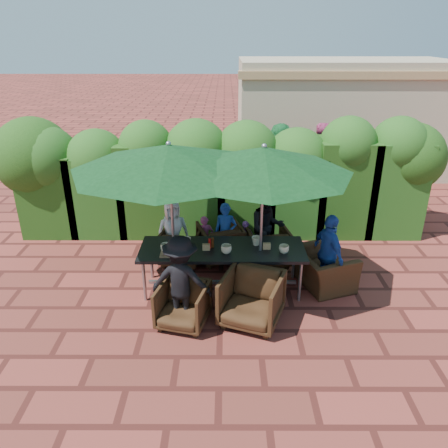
{
  "coord_description": "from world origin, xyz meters",
  "views": [
    {
      "loc": [
        0.08,
        -6.2,
        3.93
      ],
      "look_at": [
        0.05,
        0.4,
        1.0
      ],
      "focal_mm": 35.0,
      "sensor_mm": 36.0,
      "label": 1
    }
  ],
  "objects_px": {
    "chair_far_right": "(268,244)",
    "chair_end_right": "(324,263)",
    "chair_far_left": "(182,244)",
    "chair_far_mid": "(220,241)",
    "chair_near_right": "(252,297)",
    "umbrella_right": "(264,160)",
    "chair_near_left": "(183,303)",
    "dining_table": "(222,252)",
    "umbrella_left": "(169,157)"
  },
  "relations": [
    {
      "from": "chair_far_right",
      "to": "chair_end_right",
      "type": "relative_size",
      "value": 0.8
    },
    {
      "from": "chair_far_right",
      "to": "chair_end_right",
      "type": "distance_m",
      "value": 1.15
    },
    {
      "from": "chair_end_right",
      "to": "chair_far_left",
      "type": "bearing_deg",
      "value": 52.26
    },
    {
      "from": "chair_far_mid",
      "to": "chair_near_right",
      "type": "height_order",
      "value": "chair_near_right"
    },
    {
      "from": "umbrella_right",
      "to": "chair_near_right",
      "type": "bearing_deg",
      "value": -101.72
    },
    {
      "from": "chair_far_right",
      "to": "chair_end_right",
      "type": "height_order",
      "value": "chair_end_right"
    },
    {
      "from": "umbrella_right",
      "to": "chair_end_right",
      "type": "distance_m",
      "value": 2.1
    },
    {
      "from": "chair_end_right",
      "to": "chair_near_left",
      "type": "bearing_deg",
      "value": 96.09
    },
    {
      "from": "dining_table",
      "to": "chair_near_left",
      "type": "bearing_deg",
      "value": -120.36
    },
    {
      "from": "chair_far_left",
      "to": "umbrella_right",
      "type": "bearing_deg",
      "value": 155.29
    },
    {
      "from": "chair_far_mid",
      "to": "umbrella_right",
      "type": "bearing_deg",
      "value": 103.95
    },
    {
      "from": "chair_far_mid",
      "to": "chair_end_right",
      "type": "height_order",
      "value": "chair_end_right"
    },
    {
      "from": "chair_far_mid",
      "to": "chair_near_left",
      "type": "height_order",
      "value": "chair_far_mid"
    },
    {
      "from": "chair_far_left",
      "to": "chair_near_right",
      "type": "relative_size",
      "value": 0.85
    },
    {
      "from": "umbrella_right",
      "to": "chair_near_right",
      "type": "relative_size",
      "value": 3.15
    },
    {
      "from": "dining_table",
      "to": "chair_far_right",
      "type": "xyz_separation_m",
      "value": [
        0.82,
        0.88,
        -0.3
      ]
    },
    {
      "from": "dining_table",
      "to": "umbrella_left",
      "type": "xyz_separation_m",
      "value": [
        -0.79,
        0.08,
        1.54
      ]
    },
    {
      "from": "chair_far_left",
      "to": "chair_end_right",
      "type": "xyz_separation_m",
      "value": [
        2.43,
        -0.8,
        0.05
      ]
    },
    {
      "from": "chair_far_right",
      "to": "dining_table",
      "type": "bearing_deg",
      "value": 36.49
    },
    {
      "from": "chair_near_left",
      "to": "chair_end_right",
      "type": "bearing_deg",
      "value": 39.99
    },
    {
      "from": "dining_table",
      "to": "chair_far_mid",
      "type": "bearing_deg",
      "value": 92.5
    },
    {
      "from": "chair_far_left",
      "to": "chair_far_mid",
      "type": "bearing_deg",
      "value": -160.39
    },
    {
      "from": "umbrella_right",
      "to": "chair_far_mid",
      "type": "bearing_deg",
      "value": 120.89
    },
    {
      "from": "umbrella_left",
      "to": "chair_far_left",
      "type": "height_order",
      "value": "umbrella_left"
    },
    {
      "from": "dining_table",
      "to": "chair_far_mid",
      "type": "distance_m",
      "value": 1.06
    },
    {
      "from": "chair_far_right",
      "to": "chair_near_left",
      "type": "bearing_deg",
      "value": 42.52
    },
    {
      "from": "dining_table",
      "to": "chair_end_right",
      "type": "xyz_separation_m",
      "value": [
        1.67,
        0.11,
        -0.26
      ]
    },
    {
      "from": "chair_near_left",
      "to": "chair_near_right",
      "type": "distance_m",
      "value": 1.0
    },
    {
      "from": "chair_far_left",
      "to": "chair_near_left",
      "type": "relative_size",
      "value": 1.03
    },
    {
      "from": "chair_far_mid",
      "to": "chair_near_left",
      "type": "distance_m",
      "value": 2.04
    },
    {
      "from": "chair_far_right",
      "to": "umbrella_left",
      "type": "bearing_deg",
      "value": 15.92
    },
    {
      "from": "dining_table",
      "to": "chair_far_right",
      "type": "height_order",
      "value": "chair_far_right"
    },
    {
      "from": "chair_far_left",
      "to": "chair_far_right",
      "type": "distance_m",
      "value": 1.57
    },
    {
      "from": "dining_table",
      "to": "chair_far_mid",
      "type": "relative_size",
      "value": 3.41
    },
    {
      "from": "chair_near_left",
      "to": "chair_near_right",
      "type": "xyz_separation_m",
      "value": [
        0.99,
        0.06,
        0.07
      ]
    },
    {
      "from": "chair_far_mid",
      "to": "chair_far_right",
      "type": "distance_m",
      "value": 0.87
    },
    {
      "from": "dining_table",
      "to": "chair_far_left",
      "type": "height_order",
      "value": "dining_table"
    },
    {
      "from": "umbrella_right",
      "to": "chair_near_right",
      "type": "xyz_separation_m",
      "value": [
        -0.17,
        -0.83,
        -1.79
      ]
    },
    {
      "from": "dining_table",
      "to": "chair_near_right",
      "type": "relative_size",
      "value": 3.13
    },
    {
      "from": "chair_near_left",
      "to": "chair_far_left",
      "type": "bearing_deg",
      "value": 110.34
    },
    {
      "from": "chair_far_left",
      "to": "chair_end_right",
      "type": "height_order",
      "value": "chair_end_right"
    },
    {
      "from": "dining_table",
      "to": "chair_far_left",
      "type": "xyz_separation_m",
      "value": [
        -0.75,
        0.91,
        -0.32
      ]
    },
    {
      "from": "dining_table",
      "to": "chair_end_right",
      "type": "relative_size",
      "value": 2.78
    },
    {
      "from": "chair_far_left",
      "to": "chair_near_right",
      "type": "bearing_deg",
      "value": 134.21
    },
    {
      "from": "dining_table",
      "to": "chair_far_right",
      "type": "relative_size",
      "value": 3.48
    },
    {
      "from": "chair_far_right",
      "to": "chair_end_right",
      "type": "bearing_deg",
      "value": 127.25
    },
    {
      "from": "chair_near_left",
      "to": "chair_end_right",
      "type": "xyz_separation_m",
      "value": [
        2.23,
        1.07,
        0.06
      ]
    },
    {
      "from": "dining_table",
      "to": "chair_far_mid",
      "type": "height_order",
      "value": "chair_far_mid"
    },
    {
      "from": "dining_table",
      "to": "chair_far_left",
      "type": "distance_m",
      "value": 1.22
    },
    {
      "from": "umbrella_right",
      "to": "chair_near_left",
      "type": "relative_size",
      "value": 3.78
    }
  ]
}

